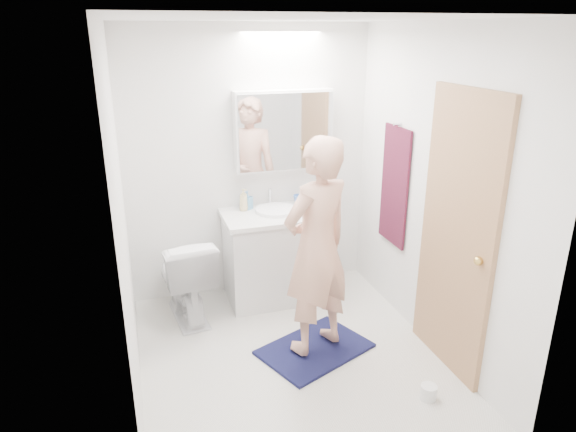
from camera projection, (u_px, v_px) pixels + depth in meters
name	position (u px, v px, depth m)	size (l,w,h in m)	color
floor	(292.00, 358.00, 3.92)	(2.50, 2.50, 0.00)	silver
ceiling	(292.00, 18.00, 3.10)	(2.50, 2.50, 0.00)	white
wall_back	(249.00, 164.00, 4.63)	(2.50, 2.50, 0.00)	white
wall_front	(374.00, 292.00, 2.39)	(2.50, 2.50, 0.00)	white
wall_left	(122.00, 225.00, 3.20)	(2.50, 2.50, 0.00)	white
wall_right	(434.00, 193.00, 3.82)	(2.50, 2.50, 0.00)	white
vanity_cabinet	(277.00, 257.00, 4.70)	(0.90, 0.55, 0.78)	silver
countertop	(277.00, 215.00, 4.56)	(0.95, 0.58, 0.04)	white
sink_basin	(276.00, 210.00, 4.57)	(0.36, 0.36, 0.03)	white
faucet	(270.00, 197.00, 4.72)	(0.02, 0.02, 0.16)	#B8B8BD
medicine_cabinet	(284.00, 131.00, 4.55)	(0.88, 0.14, 0.70)	white
mirror_panel	(286.00, 132.00, 4.48)	(0.84, 0.01, 0.66)	silver
toilet	(185.00, 277.00, 4.37)	(0.42, 0.74, 0.75)	white
bath_rug	(315.00, 349.00, 4.01)	(0.80, 0.55, 0.02)	#12133A
person	(317.00, 248.00, 3.72)	(0.59, 0.39, 1.63)	tan
door	(457.00, 236.00, 3.57)	(0.04, 0.80, 2.00)	tan
door_knob	(478.00, 261.00, 3.30)	(0.06, 0.06, 0.06)	gold
towel	(395.00, 186.00, 4.34)	(0.02, 0.42, 1.00)	black
towel_hook	(398.00, 124.00, 4.16)	(0.02, 0.02, 0.07)	silver
soap_bottle_a	(243.00, 200.00, 4.58)	(0.08, 0.08, 0.20)	#CDBD84
soap_bottle_b	(247.00, 200.00, 4.62)	(0.07, 0.08, 0.17)	#5E9DC9
toothbrush_cup	(299.00, 200.00, 4.75)	(0.10, 0.10, 0.09)	#4374CB
toilet_paper_roll	(428.00, 392.00, 3.47)	(0.11, 0.11, 0.10)	white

